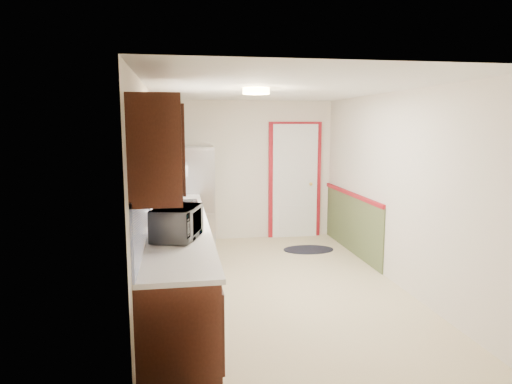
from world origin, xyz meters
name	(u,v)px	position (x,y,z in m)	size (l,w,h in m)	color
room_shell	(278,191)	(0.00, 0.00, 1.20)	(3.20, 5.20, 2.52)	beige
kitchen_run	(174,232)	(-1.24, -0.29, 0.81)	(0.63, 4.00, 2.20)	#32140B
back_wall_trim	(306,189)	(0.99, 2.21, 0.89)	(1.12, 2.30, 2.08)	maroon
ceiling_fixture	(256,91)	(-0.30, -0.20, 2.36)	(0.30, 0.30, 0.06)	#FFD88C
microwave	(177,219)	(-1.20, -1.10, 1.12)	(0.54, 0.30, 0.37)	white
refrigerator	(193,198)	(-0.96, 1.96, 0.83)	(0.71, 0.70, 1.65)	#B7B7BC
rug	(308,250)	(0.85, 1.55, 0.01)	(0.81, 0.52, 0.01)	black
cooktop	(178,204)	(-1.19, 0.75, 0.95)	(0.51, 0.62, 0.02)	black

